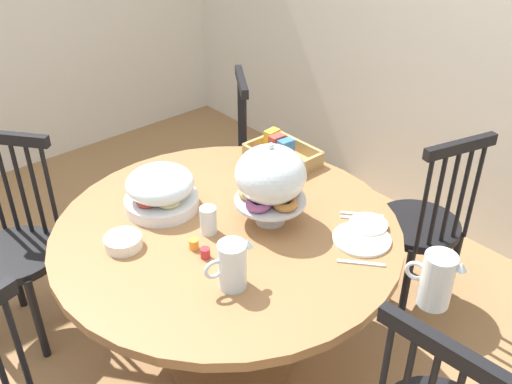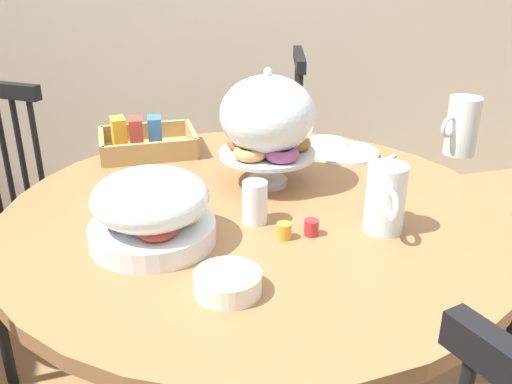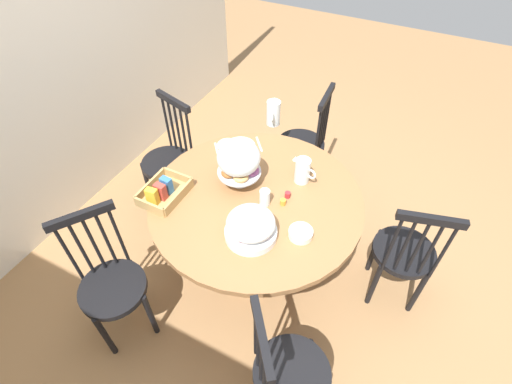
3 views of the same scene
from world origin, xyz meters
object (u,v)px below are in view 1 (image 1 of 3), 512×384
Objects in this scene: windsor_chair_near_window at (17,251)px; cereal_bowl at (123,242)px; china_plate_large at (362,239)px; china_plate_small at (368,224)px; windsor_chair_host_seat at (219,167)px; fruit_platter_covered at (161,190)px; orange_juice_pitcher at (232,267)px; dining_table at (228,264)px; windsor_chair_far_side at (421,228)px; cereal_basket at (281,153)px; milk_pitcher at (436,282)px; pastry_stand_with_dome at (271,178)px; drinking_glass at (208,220)px.

windsor_chair_near_window is 6.96× the size of cereal_bowl.
china_plate_small is (-0.04, 0.08, 0.01)m from china_plate_large.
windsor_chair_host_seat is 3.25× the size of fruit_platter_covered.
china_plate_small reaches higher than china_plate_large.
orange_juice_pitcher is (1.06, 0.38, 0.37)m from windsor_chair_near_window.
dining_table is 6.15× the size of china_plate_large.
dining_table is at bearing 36.09° from windsor_chair_near_window.
windsor_chair_far_side reaches higher than orange_juice_pitcher.
windsor_chair_near_window and windsor_chair_far_side have the same top height.
orange_juice_pitcher reaches higher than cereal_basket.
milk_pitcher is at bearing -15.45° from cereal_basket.
cereal_bowl is (-0.43, -0.17, -0.06)m from orange_juice_pitcher.
windsor_chair_host_seat reaches higher than china_plate_small.
windsor_chair_host_seat reaches higher than fruit_platter_covered.
windsor_chair_near_window is at bearing -152.34° from milk_pitcher.
windsor_chair_far_side is 3.25× the size of fruit_platter_covered.
dining_table is at bearing 66.87° from cereal_bowl.
cereal_bowl is at bearing -55.54° from windsor_chair_host_seat.
fruit_platter_covered is (-0.57, -1.04, 0.37)m from windsor_chair_far_side.
fruit_platter_covered is (-0.36, -0.27, -0.11)m from pastry_stand_with_dome.
dining_table is 0.25m from drinking_glass.
windsor_chair_near_window is at bearing -89.72° from windsor_chair_host_seat.
orange_juice_pitcher reaches higher than drinking_glass.
dining_table is 4.28× the size of cereal_basket.
china_plate_small reaches higher than dining_table.
china_plate_small is 1.07× the size of cereal_bowl.
orange_juice_pitcher is 0.89m from cereal_basket.
cereal_bowl is at bearing -113.13° from dining_table.
fruit_platter_covered reaches higher than orange_juice_pitcher.
fruit_platter_covered is at bearing -147.13° from china_plate_large.
pastry_stand_with_dome is at bearing 64.48° from dining_table.
pastry_stand_with_dome is at bearing -138.40° from china_plate_small.
windsor_chair_far_side is at bearing 37.17° from cereal_basket.
cereal_bowl is (-0.16, -0.36, 0.21)m from dining_table.
dining_table is 0.55m from china_plate_large.
cereal_bowl is 1.27× the size of drinking_glass.
windsor_chair_host_seat is 1.17m from cereal_bowl.
orange_juice_pitcher is at bearing -60.52° from pastry_stand_with_dome.
china_plate_small is 0.62m from drinking_glass.
drinking_glass is (0.13, 0.29, 0.03)m from cereal_bowl.
milk_pitcher is at bearing -11.80° from windsor_chair_host_seat.
windsor_chair_host_seat is 1.64m from milk_pitcher.
cereal_bowl is at bearing -123.68° from china_plate_small.
orange_juice_pitcher is (1.07, -0.76, 0.37)m from windsor_chair_host_seat.
windsor_chair_host_seat is at bearing 124.46° from cereal_bowl.
milk_pitcher is (0.69, 0.08, -0.11)m from pastry_stand_with_dome.
pastry_stand_with_dome is 0.41m from china_plate_large.
drinking_glass is (-0.10, -0.23, -0.14)m from pastry_stand_with_dome.
windsor_chair_far_side reaches higher than drinking_glass.
windsor_chair_near_window is 1.00× the size of windsor_chair_far_side.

